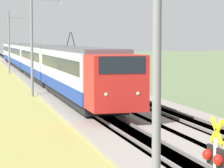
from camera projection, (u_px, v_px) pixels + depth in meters
ballast_main at (46, 84)px, 53.94m from camera, size 240.00×4.40×0.30m
ballast_adjacent at (85, 83)px, 54.93m from camera, size 240.00×4.40×0.30m
track_main at (46, 83)px, 53.94m from camera, size 240.00×1.57×0.45m
track_adjacent at (85, 83)px, 54.93m from camera, size 240.00×1.57×0.45m
passenger_train at (32, 57)px, 67.08m from camera, size 85.01×2.96×5.16m
catenary_mast_near at (159, 51)px, 12.83m from camera, size 0.22×2.56×8.30m
catenary_mast_mid at (32, 41)px, 41.59m from camera, size 0.22×2.56×8.63m
catenary_mast_far at (9, 42)px, 70.37m from camera, size 0.22×2.56×8.44m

